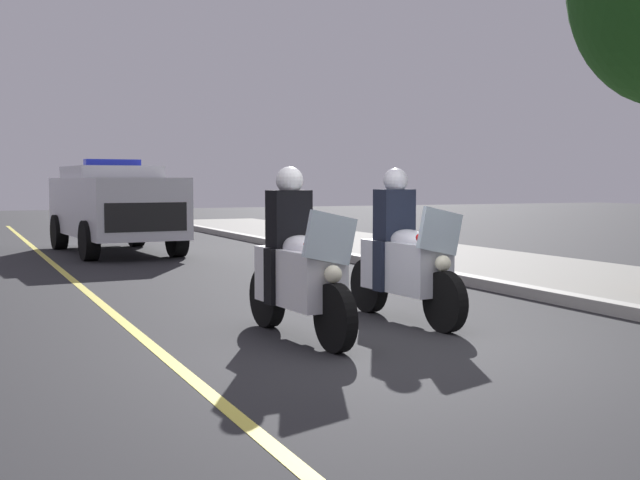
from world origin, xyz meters
The scene contains 5 objects.
ground_plane centered at (0.00, 0.00, 0.00)m, with size 80.00×80.00×0.00m, color #28282B.
lane_stripe_center centered at (0.00, -2.12, 0.00)m, with size 48.00×0.12×0.01m, color #E0D14C.
police_motorcycle_lead_left centered at (-0.97, -0.70, 0.70)m, with size 2.14×0.61×1.72m.
police_motorcycle_lead_right centered at (-1.40, 0.76, 0.70)m, with size 2.14×0.61×1.72m.
police_suv centered at (-11.62, -0.61, 1.07)m, with size 5.02×2.35×2.05m.
Camera 1 is at (6.44, -3.80, 1.57)m, focal length 45.58 mm.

